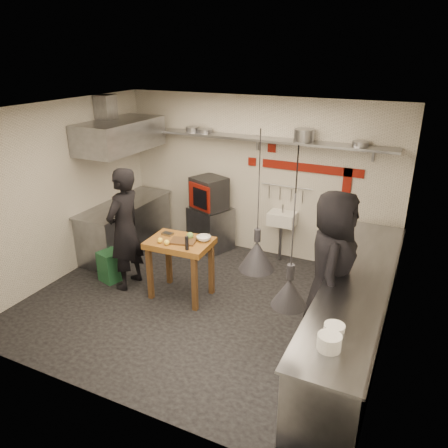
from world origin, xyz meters
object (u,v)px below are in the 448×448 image
at_px(oven_stand, 211,228).
at_px(chef_right, 332,266).
at_px(chef_left, 125,229).
at_px(prep_table, 181,268).
at_px(green_bin, 111,266).
at_px(combi_oven, 209,193).

xyz_separation_m(oven_stand, chef_right, (2.59, -1.70, 0.59)).
relative_size(chef_left, chef_right, 0.97).
relative_size(prep_table, chef_right, 0.47).
relative_size(green_bin, prep_table, 0.54).
bearing_deg(prep_table, combi_oven, 100.03).
bearing_deg(combi_oven, oven_stand, 90.00).
bearing_deg(green_bin, chef_right, 1.59).
bearing_deg(oven_stand, prep_table, -55.39).
xyz_separation_m(combi_oven, chef_left, (-0.53, -1.78, -0.13)).
relative_size(oven_stand, combi_oven, 1.38).
distance_m(prep_table, chef_right, 2.27).
xyz_separation_m(combi_oven, green_bin, (-0.89, -1.77, -0.84)).
relative_size(oven_stand, chef_right, 0.41).
height_order(oven_stand, green_bin, oven_stand).
bearing_deg(combi_oven, chef_left, -84.51).
height_order(oven_stand, combi_oven, combi_oven).
bearing_deg(chef_left, green_bin, -89.96).
xyz_separation_m(oven_stand, prep_table, (0.38, -1.73, 0.06)).
bearing_deg(chef_right, chef_left, 83.60).
height_order(prep_table, chef_right, chef_right).
bearing_deg(prep_table, chef_right, -2.47).
bearing_deg(chef_left, prep_table, 95.51).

